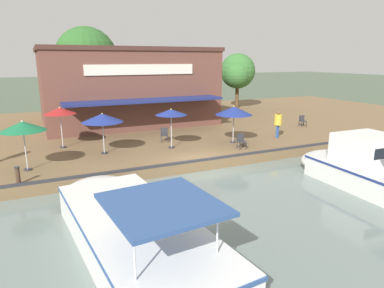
# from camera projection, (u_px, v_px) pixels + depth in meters

# --- Properties ---
(ground_plane) EXTENTS (220.00, 220.00, 0.00)m
(ground_plane) POSITION_uv_depth(u_px,v_px,m) (203.00, 173.00, 17.50)
(ground_plane) COLOR #4C5B47
(quay_deck) EXTENTS (22.00, 56.00, 0.60)m
(quay_deck) POSITION_uv_depth(u_px,v_px,m) (141.00, 128.00, 27.10)
(quay_deck) COLOR brown
(quay_deck) RESTS_ON ground
(quay_edge_fender) EXTENTS (0.20, 50.40, 0.10)m
(quay_edge_fender) POSITION_uv_depth(u_px,v_px,m) (202.00, 160.00, 17.43)
(quay_edge_fender) COLOR #2D2D33
(quay_edge_fender) RESTS_ON quay_deck
(waterfront_restaurant) EXTENTS (11.35, 13.09, 5.91)m
(waterfront_restaurant) POSITION_uv_depth(u_px,v_px,m) (125.00, 85.00, 28.02)
(waterfront_restaurant) COLOR brown
(waterfront_restaurant) RESTS_ON quay_deck
(patio_umbrella_mid_patio_right) EXTENTS (1.81, 1.81, 2.32)m
(patio_umbrella_mid_patio_right) POSITION_uv_depth(u_px,v_px,m) (171.00, 112.00, 19.48)
(patio_umbrella_mid_patio_right) COLOR #B7B7B7
(patio_umbrella_mid_patio_right) RESTS_ON quay_deck
(patio_umbrella_mid_patio_left) EXTENTS (2.22, 2.22, 2.26)m
(patio_umbrella_mid_patio_left) POSITION_uv_depth(u_px,v_px,m) (102.00, 118.00, 18.31)
(patio_umbrella_mid_patio_left) COLOR #B7B7B7
(patio_umbrella_mid_patio_left) RESTS_ON quay_deck
(patio_umbrella_back_row) EXTENTS (2.26, 2.26, 2.29)m
(patio_umbrella_back_row) POSITION_uv_depth(u_px,v_px,m) (234.00, 111.00, 20.82)
(patio_umbrella_back_row) COLOR #B7B7B7
(patio_umbrella_back_row) RESTS_ON quay_deck
(patio_umbrella_by_entrance) EXTENTS (1.82, 1.82, 2.40)m
(patio_umbrella_by_entrance) POSITION_uv_depth(u_px,v_px,m) (60.00, 111.00, 19.52)
(patio_umbrella_by_entrance) COLOR #B7B7B7
(patio_umbrella_by_entrance) RESTS_ON quay_deck
(patio_umbrella_near_quay_edge) EXTENTS (2.04, 2.04, 2.36)m
(patio_umbrella_near_quay_edge) POSITION_uv_depth(u_px,v_px,m) (23.00, 126.00, 15.47)
(patio_umbrella_near_quay_edge) COLOR #B7B7B7
(patio_umbrella_near_quay_edge) RESTS_ON quay_deck
(cafe_chair_back_row_seat) EXTENTS (0.52, 0.52, 0.85)m
(cafe_chair_back_row_seat) POSITION_uv_depth(u_px,v_px,m) (302.00, 120.00, 26.26)
(cafe_chair_back_row_seat) COLOR #2D2D33
(cafe_chair_back_row_seat) RESTS_ON quay_deck
(cafe_chair_under_first_umbrella) EXTENTS (0.50, 0.50, 0.85)m
(cafe_chair_under_first_umbrella) POSITION_uv_depth(u_px,v_px,m) (241.00, 140.00, 19.78)
(cafe_chair_under_first_umbrella) COLOR #2D2D33
(cafe_chair_under_first_umbrella) RESTS_ON quay_deck
(cafe_chair_beside_entrance) EXTENTS (0.56, 0.56, 0.85)m
(cafe_chair_beside_entrance) POSITION_uv_depth(u_px,v_px,m) (164.00, 134.00, 21.48)
(cafe_chair_beside_entrance) COLOR #2D2D33
(cafe_chair_beside_entrance) RESTS_ON quay_deck
(person_mid_patio) EXTENTS (0.50, 0.50, 1.78)m
(person_mid_patio) POSITION_uv_depth(u_px,v_px,m) (278.00, 121.00, 22.31)
(person_mid_patio) COLOR #2D5193
(person_mid_patio) RESTS_ON quay_deck
(motorboat_fourth_along) EXTENTS (8.26, 3.30, 2.30)m
(motorboat_fourth_along) POSITION_uv_depth(u_px,v_px,m) (373.00, 170.00, 15.15)
(motorboat_fourth_along) COLOR silver
(motorboat_fourth_along) RESTS_ON river_water
(motorboat_nearest_quay) EXTENTS (9.36, 3.70, 2.29)m
(motorboat_nearest_quay) POSITION_uv_depth(u_px,v_px,m) (127.00, 223.00, 10.68)
(motorboat_nearest_quay) COLOR white
(motorboat_nearest_quay) RESTS_ON river_water
(mooring_post) EXTENTS (0.22, 0.22, 0.75)m
(mooring_post) POSITION_uv_depth(u_px,v_px,m) (18.00, 175.00, 14.12)
(mooring_post) COLOR #473323
(mooring_post) RESTS_ON quay_deck
(tree_behind_restaurant) EXTENTS (3.76, 3.59, 5.64)m
(tree_behind_restaurant) POSITION_uv_depth(u_px,v_px,m) (238.00, 72.00, 35.10)
(tree_behind_restaurant) COLOR brown
(tree_behind_restaurant) RESTS_ON quay_deck
(tree_upstream_bank) EXTENTS (5.42, 5.17, 7.72)m
(tree_upstream_bank) POSITION_uv_depth(u_px,v_px,m) (85.00, 60.00, 28.60)
(tree_upstream_bank) COLOR brown
(tree_upstream_bank) RESTS_ON quay_deck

